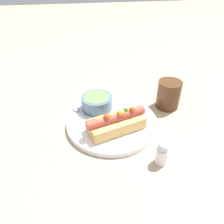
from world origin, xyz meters
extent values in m
plane|color=tan|center=(0.00, 0.00, 0.00)|extent=(4.00, 4.00, 0.00)
cylinder|color=white|center=(0.00, 0.00, 0.01)|extent=(0.28, 0.28, 0.02)
cube|color=tan|center=(0.01, -0.04, 0.03)|extent=(0.18, 0.12, 0.04)
cylinder|color=#B24738|center=(0.01, -0.04, 0.06)|extent=(0.18, 0.08, 0.03)
sphere|color=#387A28|center=(0.03, -0.03, 0.07)|extent=(0.02, 0.02, 0.02)
sphere|color=orange|center=(0.02, -0.04, 0.07)|extent=(0.02, 0.02, 0.02)
sphere|color=orange|center=(0.02, -0.04, 0.07)|extent=(0.01, 0.01, 0.01)
sphere|color=orange|center=(-0.02, -0.05, 0.07)|extent=(0.01, 0.01, 0.01)
sphere|color=#C63F1E|center=(-0.02, -0.05, 0.07)|extent=(0.02, 0.02, 0.02)
sphere|color=#C63F1E|center=(0.05, -0.03, 0.07)|extent=(0.02, 0.02, 0.02)
cylinder|color=gold|center=(0.01, -0.04, 0.07)|extent=(0.12, 0.04, 0.01)
cylinder|color=slate|center=(-0.04, 0.07, 0.04)|extent=(0.10, 0.10, 0.05)
cylinder|color=#66844C|center=(-0.04, 0.07, 0.06)|extent=(0.08, 0.08, 0.01)
cube|color=#B7B7BC|center=(-0.06, 0.00, 0.02)|extent=(0.08, 0.12, 0.00)
ellipsoid|color=#B7B7BC|center=(-0.11, 0.07, 0.02)|extent=(0.04, 0.04, 0.01)
cylinder|color=#4C2D19|center=(0.20, 0.07, 0.05)|extent=(0.08, 0.08, 0.09)
cylinder|color=silver|center=(0.10, -0.17, 0.02)|extent=(0.03, 0.03, 0.05)
sphere|color=silver|center=(0.10, -0.17, 0.05)|extent=(0.03, 0.03, 0.03)
camera|label=1|loc=(-0.08, -0.52, 0.43)|focal=35.00mm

